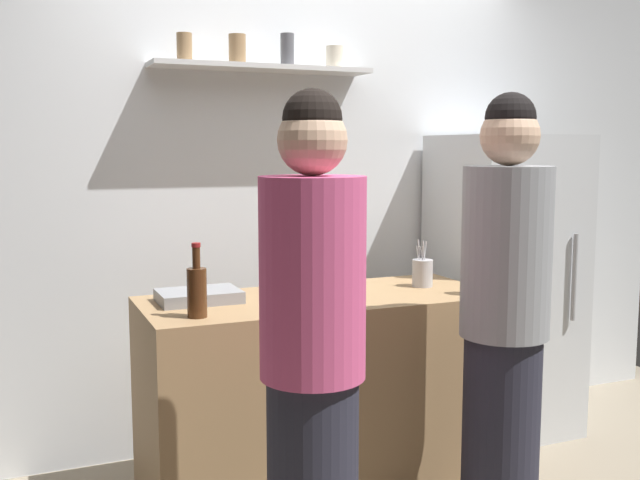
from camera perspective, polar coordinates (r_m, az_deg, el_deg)
back_wall_assembly at (r=3.94m, az=-1.52°, el=3.63°), size 4.80×0.32×2.60m
refrigerator at (r=4.15m, az=13.98°, el=-3.33°), size 0.67×0.67×1.61m
counter at (r=3.37m, az=0.00°, el=-11.86°), size 1.55×0.65×0.90m
baking_pan at (r=3.17m, az=-9.34°, el=-4.29°), size 0.34×0.24×0.05m
utensil_holder at (r=3.51m, az=7.92°, el=-2.52°), size 0.10×0.10×0.22m
wine_bottle_dark_glass at (r=3.45m, az=-2.03°, el=-1.56°), size 0.08×0.08×0.34m
wine_bottle_amber_glass at (r=2.87m, az=-9.48°, el=-3.82°), size 0.08×0.08×0.29m
wine_bottle_green_glass at (r=3.04m, az=1.21°, el=-3.16°), size 0.07×0.07×0.28m
wine_bottle_pale_glass at (r=3.37m, az=2.64°, el=-2.18°), size 0.07×0.07×0.28m
water_bottle_plastic at (r=3.34m, az=12.90°, el=-2.18°), size 0.09×0.09×0.27m
person_pink_top at (r=2.40m, az=-0.58°, el=-9.45°), size 0.34×0.34×1.72m
person_grey_hoodie at (r=2.94m, az=14.02°, el=-6.26°), size 0.34×0.34×1.75m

